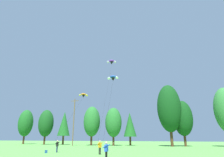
{
  "coord_description": "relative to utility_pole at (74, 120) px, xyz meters",
  "views": [
    {
      "loc": [
        10.31,
        0.61,
        2.03
      ],
      "look_at": [
        2.94,
        23.71,
        9.45
      ],
      "focal_mm": 31.08,
      "sensor_mm": 36.0,
      "label": 1
    }
  ],
  "objects": [
    {
      "name": "kite_flyer_far",
      "position": [
        20.02,
        -30.27,
        -5.51
      ],
      "size": [
        0.57,
        0.61,
        1.69
      ],
      "color": "black",
      "rests_on": "ground_plane"
    },
    {
      "name": "parafoil_kite_far_blue_white",
      "position": [
        15.48,
        -13.74,
        6.53
      ],
      "size": [
        5.34,
        16.96,
        11.98
      ],
      "color": "blue"
    },
    {
      "name": "treeline_tree_e",
      "position": [
        9.87,
        4.5,
        -0.38
      ],
      "size": [
        4.53,
        4.53,
        10.12
      ],
      "color": "#472D19",
      "rests_on": "ground_plane"
    },
    {
      "name": "treeline_tree_b",
      "position": [
        -13.24,
        6.15,
        -0.03
      ],
      "size": [
        4.69,
        4.69,
        10.69
      ],
      "color": "#472D19",
      "rests_on": "ground_plane"
    },
    {
      "name": "kite_flyer_near",
      "position": [
        9.52,
        -21.9,
        -5.51
      ],
      "size": [
        0.61,
        0.64,
        1.69
      ],
      "color": "navy",
      "rests_on": "ground_plane"
    },
    {
      "name": "utility_pole",
      "position": [
        0.0,
        0.0,
        0.0
      ],
      "size": [
        2.2,
        0.26,
        12.46
      ],
      "color": "brown",
      "rests_on": "ground_plane"
    },
    {
      "name": "parafoil_kite_high_orange",
      "position": [
        4.07,
        -3.07,
        6.06
      ],
      "size": [
        6.27,
        19.81,
        11.52
      ],
      "color": "orange"
    },
    {
      "name": "treeline_tree_h",
      "position": [
        28.11,
        5.21,
        0.28
      ],
      "size": [
        4.83,
        4.83,
        11.21
      ],
      "color": "#472D19",
      "rests_on": "ground_plane"
    },
    {
      "name": "treeline_tree_f",
      "position": [
        13.93,
        7.08,
        -0.9
      ],
      "size": [
        3.57,
        3.57,
        8.95
      ],
      "color": "#472D19",
      "rests_on": "ground_plane"
    },
    {
      "name": "treeline_tree_g",
      "position": [
        25.01,
        3.56,
        2.72
      ],
      "size": [
        5.91,
        5.91,
        15.24
      ],
      "color": "#472D19",
      "rests_on": "ground_plane"
    },
    {
      "name": "treeline_tree_a",
      "position": [
        -22.61,
        7.77,
        0.34
      ],
      "size": [
        4.85,
        4.85,
        11.31
      ],
      "color": "#472D19",
      "rests_on": "ground_plane"
    },
    {
      "name": "parafoil_kite_mid_purple",
      "position": [
        12.89,
        -6.56,
        12.92
      ],
      "size": [
        4.74,
        17.35,
        18.42
      ],
      "color": "purple"
    },
    {
      "name": "treeline_tree_c",
      "position": [
        -7.12,
        6.99,
        -0.25
      ],
      "size": [
        3.8,
        3.8,
        9.99
      ],
      "color": "#472D19",
      "rests_on": "ground_plane"
    },
    {
      "name": "kite_flyer_mid",
      "position": [
        16.74,
        -23.41,
        -5.51
      ],
      "size": [
        0.72,
        0.73,
        1.69
      ],
      "color": "black",
      "rests_on": "ground_plane"
    },
    {
      "name": "treeline_tree_d",
      "position": [
        3.27,
        4.77,
        0.04
      ],
      "size": [
        4.72,
        4.72,
        10.8
      ],
      "color": "#472D19",
      "rests_on": "ground_plane"
    },
    {
      "name": "backpack",
      "position": [
        8.87,
        -23.51,
        -6.3
      ],
      "size": [
        0.38,
        0.4,
        0.4
      ],
      "primitive_type": "cube",
      "rotation": [
        0.0,
        0.0,
        0.93
      ],
      "color": "#234C89",
      "rests_on": "ground_plane"
    }
  ]
}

